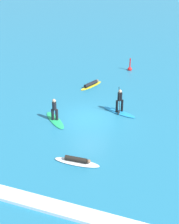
{
  "coord_description": "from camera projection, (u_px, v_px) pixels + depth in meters",
  "views": [
    {
      "loc": [
        7.5,
        -20.09,
        11.41
      ],
      "look_at": [
        0.0,
        0.0,
        0.5
      ],
      "focal_mm": 53.88,
      "sensor_mm": 36.0,
      "label": 1
    }
  ],
  "objects": [
    {
      "name": "wave_crest",
      "position": [
        24.0,
        199.0,
        16.54
      ],
      "size": [
        22.86,
        0.9,
        0.18
      ],
      "primitive_type": "cube",
      "color": "white",
      "rests_on": "ground_plane"
    },
    {
      "name": "marker_buoy",
      "position": [
        130.0,
        68.0,
        33.24
      ],
      "size": [
        0.43,
        0.43,
        1.34
      ],
      "color": "red",
      "rests_on": "ground_plane"
    },
    {
      "name": "surfer_on_green_board",
      "position": [
        55.0,
        116.0,
        23.76
      ],
      "size": [
        2.55,
        2.45,
        1.7
      ],
      "rotation": [
        0.0,
        0.0,
        5.53
      ],
      "color": "#23B266",
      "rests_on": "ground_plane"
    },
    {
      "name": "surfer_on_blue_board",
      "position": [
        119.0,
        107.0,
        24.84
      ],
      "size": [
        2.88,
        1.58,
        2.25
      ],
      "rotation": [
        0.0,
        0.0,
        5.94
      ],
      "color": "#1E8CD1",
      "rests_on": "ground_plane"
    },
    {
      "name": "surfer_on_white_board",
      "position": [
        77.0,
        161.0,
        19.31
      ],
      "size": [
        2.75,
        0.8,
        0.4
      ],
      "rotation": [
        0.0,
        0.0,
        0.05
      ],
      "color": "white",
      "rests_on": "ground_plane"
    },
    {
      "name": "surfer_on_yellow_board",
      "position": [
        91.0,
        84.0,
        29.59
      ],
      "size": [
        1.44,
        2.71,
        0.39
      ],
      "rotation": [
        0.0,
        0.0,
        1.23
      ],
      "color": "yellow",
      "rests_on": "ground_plane"
    },
    {
      "name": "ground_plane",
      "position": [
        89.0,
        118.0,
        24.29
      ],
      "size": [
        120.0,
        120.0,
        0.0
      ],
      "primitive_type": "plane",
      "color": "teal",
      "rests_on": "ground"
    }
  ]
}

